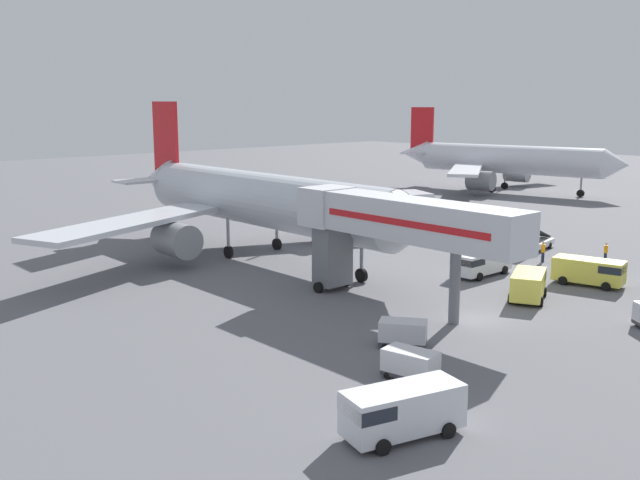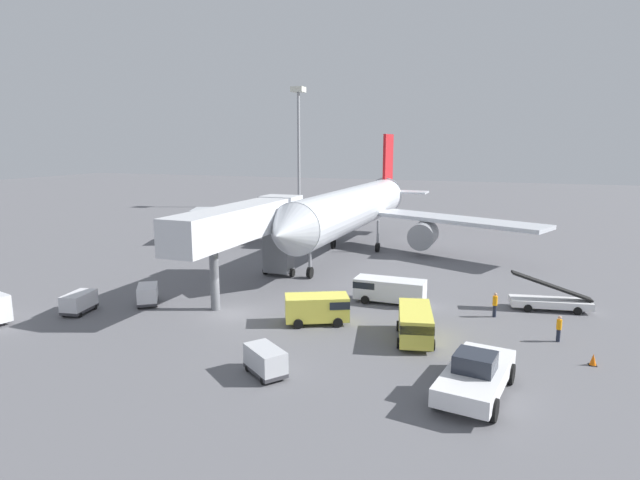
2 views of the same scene
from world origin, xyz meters
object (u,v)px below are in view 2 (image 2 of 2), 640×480
object	(u,v)px
airplane_at_gate	(354,209)
belt_loader_truck	(550,300)
service_van_near_left	(388,289)
ground_crew_worker_midground	(559,328)
pushback_tug	(476,375)
baggage_cart_mid_left	(265,360)
apron_light_mast	(299,123)
service_van_mid_center	(415,323)
safety_cone_alpha	(593,360)
ground_crew_worker_foreground	(495,304)
baggage_cart_near_center	(79,302)
baggage_cart_far_left	(148,294)
jet_bridge	(248,225)
service_van_near_right	(319,307)

from	to	relation	value
airplane_at_gate	belt_loader_truck	size ratio (longest dim) A/B	7.16
service_van_near_left	belt_loader_truck	bearing A→B (deg)	11.02
ground_crew_worker_midground	service_van_near_left	bearing A→B (deg)	159.41
pushback_tug	ground_crew_worker_midground	bearing A→B (deg)	64.28
baggage_cart_mid_left	belt_loader_truck	bearing A→B (deg)	49.16
airplane_at_gate	apron_light_mast	bearing A→B (deg)	120.58
belt_loader_truck	apron_light_mast	world-z (taller)	apron_light_mast
service_van_mid_center	baggage_cart_mid_left	bearing A→B (deg)	-130.80
safety_cone_alpha	service_van_near_left	bearing A→B (deg)	150.20
service_van_mid_center	baggage_cart_mid_left	distance (m)	10.52
baggage_cart_mid_left	ground_crew_worker_foreground	world-z (taller)	ground_crew_worker_foreground
baggage_cart_near_center	apron_light_mast	bearing A→B (deg)	98.21
airplane_at_gate	ground_crew_worker_midground	xyz separation A→B (m)	(20.60, -23.36, -4.15)
airplane_at_gate	service_van_near_left	distance (m)	20.90
service_van_mid_center	baggage_cart_near_center	distance (m)	25.01
baggage_cart_far_left	baggage_cart_near_center	distance (m)	4.97
jet_bridge	service_van_near_left	bearing A→B (deg)	4.29
service_van_near_right	service_van_near_left	xyz separation A→B (m)	(3.52, 6.53, -0.04)
pushback_tug	baggage_cart_mid_left	xyz separation A→B (m)	(-11.05, -1.51, -0.22)
service_van_near_right	baggage_cart_near_center	world-z (taller)	service_van_near_right
pushback_tug	belt_loader_truck	distance (m)	17.04
safety_cone_alpha	pushback_tug	bearing A→B (deg)	-135.21
baggage_cart_mid_left	baggage_cart_near_center	world-z (taller)	baggage_cart_mid_left
belt_loader_truck	service_van_mid_center	size ratio (longest dim) A/B	1.11
service_van_mid_center	apron_light_mast	world-z (taller)	apron_light_mast
baggage_cart_mid_left	apron_light_mast	world-z (taller)	apron_light_mast
ground_crew_worker_foreground	safety_cone_alpha	xyz separation A→B (m)	(5.65, -7.09, -0.64)
jet_bridge	pushback_tug	bearing A→B (deg)	-33.82
airplane_at_gate	service_van_mid_center	world-z (taller)	airplane_at_gate
baggage_cart_mid_left	baggage_cart_near_center	xyz separation A→B (m)	(-17.96, 5.00, -0.02)
jet_bridge	baggage_cart_near_center	distance (m)	14.34
pushback_tug	safety_cone_alpha	world-z (taller)	pushback_tug
ground_crew_worker_midground	baggage_cart_far_left	bearing A→B (deg)	-175.34
baggage_cart_far_left	safety_cone_alpha	distance (m)	31.68
jet_bridge	baggage_cart_far_left	size ratio (longest dim) A/B	5.99
safety_cone_alpha	baggage_cart_near_center	bearing A→B (deg)	-175.72
baggage_cart_mid_left	baggage_cart_far_left	distance (m)	16.78
safety_cone_alpha	apron_light_mast	bearing A→B (deg)	124.59
apron_light_mast	service_van_mid_center	bearing A→B (deg)	-61.92
service_van_mid_center	baggage_cart_near_center	size ratio (longest dim) A/B	1.86
service_van_mid_center	service_van_near_left	xyz separation A→B (m)	(-3.53, 7.62, -0.06)
pushback_tug	apron_light_mast	xyz separation A→B (m)	(-38.79, 71.32, 15.38)
airplane_at_gate	jet_bridge	size ratio (longest dim) A/B	2.38
belt_loader_truck	ground_crew_worker_foreground	bearing A→B (deg)	-140.75
apron_light_mast	airplane_at_gate	bearing A→B (deg)	-59.42
service_van_mid_center	ground_crew_worker_foreground	distance (m)	8.23
jet_bridge	service_van_mid_center	xyz separation A→B (m)	(15.49, -6.73, -4.63)
jet_bridge	ground_crew_worker_midground	world-z (taller)	jet_bridge
ground_crew_worker_midground	airplane_at_gate	bearing A→B (deg)	131.41
airplane_at_gate	service_van_near_left	xyz separation A→B (m)	(8.33, -18.75, -3.95)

